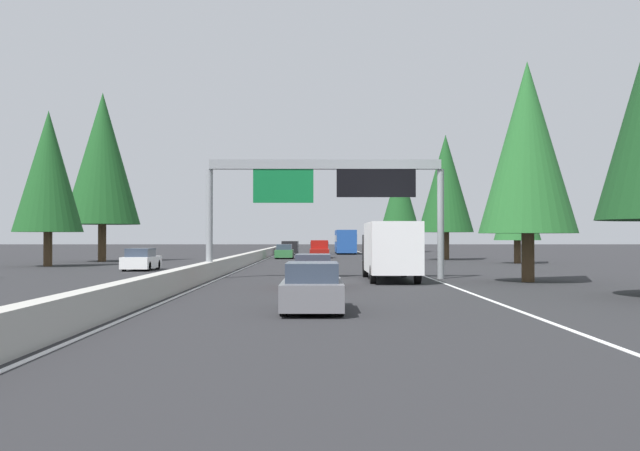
% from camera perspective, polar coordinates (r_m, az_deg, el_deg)
% --- Properties ---
extents(ground_plane, '(320.00, 320.00, 0.00)m').
position_cam_1_polar(ground_plane, '(61.34, -5.28, -2.95)').
color(ground_plane, '#262628').
extents(median_barrier, '(180.00, 0.56, 0.90)m').
position_cam_1_polar(median_barrier, '(81.28, -4.22, -2.12)').
color(median_barrier, '#ADAAA3').
rests_on(median_barrier, ground).
extents(shoulder_stripe_right, '(160.00, 0.16, 0.01)m').
position_cam_1_polar(shoulder_stripe_right, '(71.34, 4.72, -2.65)').
color(shoulder_stripe_right, silver).
rests_on(shoulder_stripe_right, ground).
extents(shoulder_stripe_median, '(160.00, 0.16, 0.01)m').
position_cam_1_polar(shoulder_stripe_median, '(71.28, -4.35, -2.66)').
color(shoulder_stripe_median, silver).
rests_on(shoulder_stripe_median, ground).
extents(sign_gantry_overhead, '(0.50, 12.68, 6.33)m').
position_cam_1_polar(sign_gantry_overhead, '(39.62, 0.65, 3.20)').
color(sign_gantry_overhead, gray).
rests_on(sign_gantry_overhead, ground).
extents(sedan_far_left, '(4.40, 1.80, 1.47)m').
position_cam_1_polar(sedan_far_left, '(22.32, -0.60, -4.85)').
color(sedan_far_left, slate).
rests_on(sedan_far_left, ground).
extents(box_truck_distant_a, '(8.50, 2.40, 2.95)m').
position_cam_1_polar(box_truck_distant_a, '(38.18, 5.38, -1.80)').
color(box_truck_distant_a, white).
rests_on(box_truck_distant_a, ground).
extents(sedan_mid_right, '(4.40, 1.80, 1.47)m').
position_cam_1_polar(sedan_mid_right, '(76.15, -2.74, -2.03)').
color(sedan_mid_right, '#2D6B38').
rests_on(sedan_mid_right, ground).
extents(minivan_mid_left, '(5.00, 1.95, 1.69)m').
position_cam_1_polar(minivan_mid_left, '(93.29, -2.30, -1.66)').
color(minivan_mid_left, black).
rests_on(minivan_mid_left, ground).
extents(sedan_far_center, '(4.40, 1.80, 1.47)m').
position_cam_1_polar(sedan_far_center, '(32.85, -0.55, -3.57)').
color(sedan_far_center, maroon).
rests_on(sedan_far_center, ground).
extents(pickup_far_right, '(5.60, 2.00, 1.86)m').
position_cam_1_polar(pickup_far_right, '(79.07, -0.05, -1.82)').
color(pickup_far_right, maroon).
rests_on(pickup_far_right, ground).
extents(bus_mid_center, '(11.50, 2.55, 3.10)m').
position_cam_1_polar(bus_mid_center, '(97.97, 1.95, -1.17)').
color(bus_mid_center, '#1E4793').
rests_on(bus_mid_center, ground).
extents(oncoming_near, '(4.40, 1.80, 1.47)m').
position_cam_1_polar(oncoming_near, '(50.99, -13.54, -2.59)').
color(oncoming_near, white).
rests_on(oncoming_near, ground).
extents(conifer_right_near, '(4.81, 4.81, 10.94)m').
position_cam_1_polar(conifer_right_near, '(38.33, 15.61, 5.77)').
color(conifer_right_near, '#4C3823').
rests_on(conifer_right_near, ground).
extents(conifer_right_mid, '(3.90, 3.90, 8.86)m').
position_cam_1_polar(conifer_right_mid, '(64.68, 14.87, 1.95)').
color(conifer_right_mid, '#4C3823').
rests_on(conifer_right_mid, ground).
extents(conifer_right_far, '(5.36, 5.36, 12.17)m').
position_cam_1_polar(conifer_right_far, '(73.35, 9.60, 3.18)').
color(conifer_right_far, '#4C3823').
rests_on(conifer_right_far, ground).
extents(conifer_right_distant, '(5.85, 5.85, 13.29)m').
position_cam_1_polar(conifer_right_distant, '(109.62, 6.13, 2.19)').
color(conifer_right_distant, '#4C3823').
rests_on(conifer_right_distant, ground).
extents(conifer_left_near, '(5.19, 5.19, 11.80)m').
position_cam_1_polar(conifer_left_near, '(59.98, -20.09, 3.91)').
color(conifer_left_near, '#4C3823').
rests_on(conifer_left_near, ground).
extents(conifer_left_mid, '(6.72, 6.72, 15.27)m').
position_cam_1_polar(conifer_left_mid, '(70.13, -16.32, 4.94)').
color(conifer_left_mid, '#4C3823').
rests_on(conifer_left_mid, ground).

